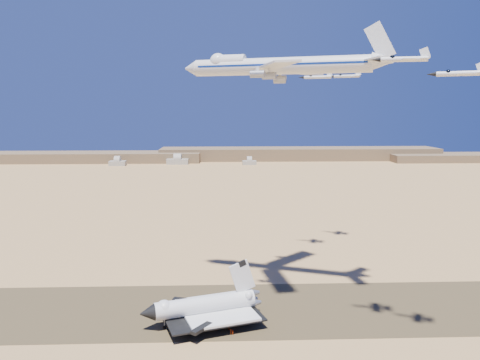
{
  "coord_description": "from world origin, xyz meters",
  "views": [
    {
      "loc": [
        2.68,
        -168.33,
        74.86
      ],
      "look_at": [
        9.36,
        8.0,
        48.47
      ],
      "focal_mm": 35.0,
      "sensor_mm": 36.0,
      "label": 1
    }
  ],
  "objects_px": {
    "chase_jet_b": "(459,73)",
    "chase_jet_f": "(346,76)",
    "carrier_747": "(274,66)",
    "crew_b": "(233,332)",
    "crew_a": "(231,332)",
    "shuttle": "(204,307)",
    "chase_jet_e": "(317,77)",
    "chase_jet_a": "(403,59)",
    "crew_c": "(229,327)"
  },
  "relations": [
    {
      "from": "chase_jet_a",
      "to": "chase_jet_e",
      "type": "distance_m",
      "value": 92.2
    },
    {
      "from": "crew_c",
      "to": "shuttle",
      "type": "bearing_deg",
      "value": -8.03
    },
    {
      "from": "shuttle",
      "to": "crew_b",
      "type": "relative_size",
      "value": 27.66
    },
    {
      "from": "shuttle",
      "to": "chase_jet_b",
      "type": "distance_m",
      "value": 110.46
    },
    {
      "from": "chase_jet_b",
      "to": "chase_jet_f",
      "type": "bearing_deg",
      "value": 116.27
    },
    {
      "from": "carrier_747",
      "to": "crew_a",
      "type": "bearing_deg",
      "value": -97.96
    },
    {
      "from": "crew_c",
      "to": "crew_a",
      "type": "bearing_deg",
      "value": 125.36
    },
    {
      "from": "shuttle",
      "to": "crew_a",
      "type": "height_order",
      "value": "shuttle"
    },
    {
      "from": "shuttle",
      "to": "crew_a",
      "type": "bearing_deg",
      "value": -63.29
    },
    {
      "from": "crew_b",
      "to": "chase_jet_b",
      "type": "xyz_separation_m",
      "value": [
        61.22,
        -20.29,
        83.93
      ]
    },
    {
      "from": "chase_jet_f",
      "to": "carrier_747",
      "type": "bearing_deg",
      "value": -98.07
    },
    {
      "from": "shuttle",
      "to": "chase_jet_e",
      "type": "relative_size",
      "value": 2.78
    },
    {
      "from": "shuttle",
      "to": "crew_a",
      "type": "distance_m",
      "value": 14.12
    },
    {
      "from": "chase_jet_b",
      "to": "chase_jet_e",
      "type": "height_order",
      "value": "chase_jet_e"
    },
    {
      "from": "shuttle",
      "to": "chase_jet_b",
      "type": "height_order",
      "value": "chase_jet_b"
    },
    {
      "from": "carrier_747",
      "to": "chase_jet_e",
      "type": "height_order",
      "value": "carrier_747"
    },
    {
      "from": "crew_a",
      "to": "chase_jet_a",
      "type": "bearing_deg",
      "value": -90.69
    },
    {
      "from": "crew_a",
      "to": "chase_jet_f",
      "type": "distance_m",
      "value": 146.35
    },
    {
      "from": "chase_jet_f",
      "to": "crew_a",
      "type": "bearing_deg",
      "value": -95.44
    },
    {
      "from": "crew_c",
      "to": "chase_jet_f",
      "type": "relative_size",
      "value": 0.11
    },
    {
      "from": "chase_jet_f",
      "to": "crew_b",
      "type": "bearing_deg",
      "value": -95.12
    },
    {
      "from": "chase_jet_e",
      "to": "chase_jet_a",
      "type": "bearing_deg",
      "value": -69.33
    },
    {
      "from": "carrier_747",
      "to": "crew_c",
      "type": "bearing_deg",
      "value": -101.36
    },
    {
      "from": "crew_b",
      "to": "chase_jet_f",
      "type": "distance_m",
      "value": 146.24
    },
    {
      "from": "crew_c",
      "to": "chase_jet_f",
      "type": "bearing_deg",
      "value": -97.62
    },
    {
      "from": "crew_c",
      "to": "chase_jet_b",
      "type": "xyz_separation_m",
      "value": [
        62.43,
        -23.91,
        83.82
      ]
    },
    {
      "from": "chase_jet_b",
      "to": "chase_jet_e",
      "type": "distance_m",
      "value": 101.61
    },
    {
      "from": "chase_jet_e",
      "to": "crew_a",
      "type": "bearing_deg",
      "value": -101.66
    },
    {
      "from": "chase_jet_e",
      "to": "crew_b",
      "type": "bearing_deg",
      "value": -101.24
    },
    {
      "from": "carrier_747",
      "to": "crew_b",
      "type": "height_order",
      "value": "carrier_747"
    },
    {
      "from": "carrier_747",
      "to": "chase_jet_a",
      "type": "xyz_separation_m",
      "value": [
        31.86,
        -46.33,
        -2.18
      ]
    },
    {
      "from": "crew_b",
      "to": "chase_jet_b",
      "type": "bearing_deg",
      "value": -146.47
    },
    {
      "from": "carrier_747",
      "to": "crew_b",
      "type": "xyz_separation_m",
      "value": [
        -16.64,
        -33.72,
        -90.66
      ]
    },
    {
      "from": "carrier_747",
      "to": "chase_jet_f",
      "type": "bearing_deg",
      "value": 74.07
    },
    {
      "from": "shuttle",
      "to": "crew_b",
      "type": "distance_m",
      "value": 14.69
    },
    {
      "from": "carrier_747",
      "to": "crew_b",
      "type": "distance_m",
      "value": 98.14
    },
    {
      "from": "crew_b",
      "to": "chase_jet_b",
      "type": "height_order",
      "value": "chase_jet_b"
    },
    {
      "from": "crew_a",
      "to": "chase_jet_e",
      "type": "relative_size",
      "value": 0.11
    },
    {
      "from": "chase_jet_a",
      "to": "chase_jet_e",
      "type": "height_order",
      "value": "chase_jet_e"
    },
    {
      "from": "chase_jet_a",
      "to": "shuttle",
      "type": "bearing_deg",
      "value": 172.47
    },
    {
      "from": "crew_c",
      "to": "chase_jet_b",
      "type": "bearing_deg",
      "value": -174.76
    },
    {
      "from": "crew_c",
      "to": "chase_jet_f",
      "type": "xyz_separation_m",
      "value": [
        62.17,
        92.85,
        91.35
      ]
    },
    {
      "from": "chase_jet_e",
      "to": "carrier_747",
      "type": "bearing_deg",
      "value": -102.52
    },
    {
      "from": "carrier_747",
      "to": "crew_c",
      "type": "relative_size",
      "value": 44.28
    },
    {
      "from": "shuttle",
      "to": "chase_jet_e",
      "type": "distance_m",
      "value": 121.63
    },
    {
      "from": "crew_c",
      "to": "chase_jet_a",
      "type": "height_order",
      "value": "chase_jet_a"
    },
    {
      "from": "crew_b",
      "to": "chase_jet_b",
      "type": "distance_m",
      "value": 105.84
    },
    {
      "from": "chase_jet_a",
      "to": "chase_jet_e",
      "type": "relative_size",
      "value": 1.01
    },
    {
      "from": "carrier_747",
      "to": "crew_c",
      "type": "height_order",
      "value": "carrier_747"
    },
    {
      "from": "carrier_747",
      "to": "chase_jet_a",
      "type": "relative_size",
      "value": 4.96
    }
  ]
}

